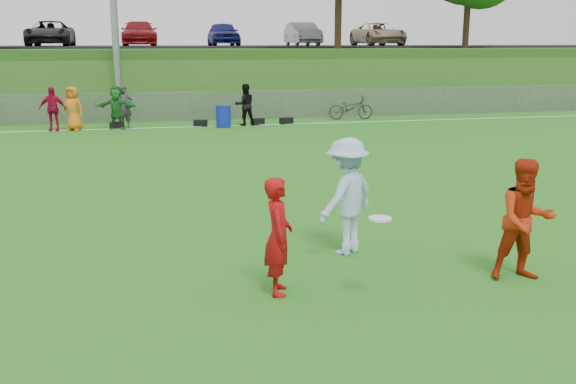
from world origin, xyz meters
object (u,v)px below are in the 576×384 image
object	(u,v)px
player_blue	(347,196)
recycling_bin	(223,116)
player_red_center	(525,220)
frisbee	(380,219)
bicycle	(351,108)
player_red_left	(278,236)

from	to	relation	value
player_blue	recycling_bin	distance (m)	16.11
player_red_center	recycling_bin	size ratio (longest dim) A/B	2.01
player_red_center	frisbee	size ratio (longest dim) A/B	5.99
player_blue	recycling_bin	bearing A→B (deg)	-125.86
recycling_bin	bicycle	xyz separation A→B (m)	(5.83, 1.44, 0.07)
player_red_left	player_blue	xyz separation A→B (m)	(1.43, 1.45, 0.14)
player_blue	frisbee	size ratio (longest dim) A/B	6.39
player_red_left	frisbee	bearing A→B (deg)	-110.29
recycling_bin	bicycle	distance (m)	6.01
recycling_bin	bicycle	world-z (taller)	bicycle
player_red_center	player_blue	world-z (taller)	player_blue
player_red_left	bicycle	world-z (taller)	player_red_left
player_red_center	bicycle	world-z (taller)	player_red_center
frisbee	bicycle	size ratio (longest dim) A/B	0.15
player_red_left	player_blue	bearing A→B (deg)	-34.59
frisbee	recycling_bin	world-z (taller)	frisbee
player_blue	recycling_bin	world-z (taller)	player_blue
player_red_center	recycling_bin	xyz separation A→B (m)	(-2.12, 17.81, -0.45)
player_blue	recycling_bin	xyz separation A→B (m)	(0.01, 16.10, -0.51)
recycling_bin	player_blue	bearing A→B (deg)	-90.04
player_red_center	bicycle	distance (m)	19.60
frisbee	player_red_left	bearing A→B (deg)	149.52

